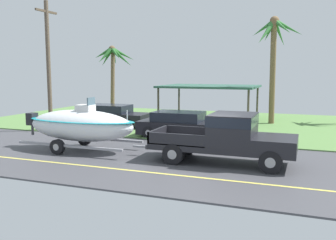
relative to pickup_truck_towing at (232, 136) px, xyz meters
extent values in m
cube|color=#424247|center=(-1.05, -0.47, -1.09)|extent=(36.00, 8.00, 0.06)
cube|color=#567F42|center=(-1.05, 10.53, -1.06)|extent=(36.00, 14.00, 0.11)
cube|color=#DBCC4C|center=(-1.05, -2.27, -1.05)|extent=(34.20, 0.12, 0.01)
cube|color=black|center=(-0.35, 0.00, -0.43)|extent=(5.42, 2.03, 0.22)
cube|color=black|center=(1.61, 0.00, -0.13)|extent=(1.52, 2.03, 0.38)
cube|color=black|center=(0.03, 0.00, 0.27)|extent=(1.63, 2.03, 1.17)
cube|color=black|center=(0.03, 0.00, 0.63)|extent=(1.65, 2.05, 0.38)
cube|color=black|center=(-1.92, 0.00, -0.30)|extent=(2.28, 2.03, 0.04)
cube|color=black|center=(-1.92, 0.97, -0.09)|extent=(2.28, 0.08, 0.45)
cube|color=black|center=(-1.92, -0.97, -0.09)|extent=(2.28, 0.08, 0.45)
cube|color=black|center=(-3.02, 0.00, -0.09)|extent=(0.08, 2.03, 0.45)
cube|color=#333338|center=(-3.12, 0.00, -0.49)|extent=(0.12, 1.82, 0.16)
sphere|color=#B2B2B7|center=(-3.24, 0.00, -0.44)|extent=(0.10, 0.10, 0.10)
cylinder|color=black|center=(1.53, 0.90, -0.66)|extent=(0.80, 0.28, 0.80)
cylinder|color=#9E9EA3|center=(1.53, 0.90, -0.66)|extent=(0.36, 0.29, 0.36)
cylinder|color=black|center=(1.53, -0.90, -0.66)|extent=(0.80, 0.28, 0.80)
cylinder|color=#9E9EA3|center=(1.53, -0.90, -0.66)|extent=(0.36, 0.29, 0.36)
cylinder|color=black|center=(-2.03, 0.90, -0.66)|extent=(0.80, 0.28, 0.80)
cylinder|color=#9E9EA3|center=(-2.03, 0.90, -0.66)|extent=(0.36, 0.29, 0.36)
cylinder|color=black|center=(-2.03, -0.90, -0.66)|extent=(0.80, 0.28, 0.80)
cylinder|color=#9E9EA3|center=(-2.03, -0.90, -0.66)|extent=(0.36, 0.29, 0.36)
cube|color=gray|center=(-3.69, 0.00, -0.68)|extent=(0.90, 0.10, 0.08)
cube|color=gray|center=(-6.69, 0.96, -0.68)|extent=(5.11, 0.12, 0.10)
cube|color=gray|center=(-6.69, -0.96, -0.68)|extent=(5.11, 0.12, 0.10)
cylinder|color=black|center=(-7.21, 1.02, -0.74)|extent=(0.64, 0.22, 0.64)
cylinder|color=#9E9EA3|center=(-7.21, 1.02, -0.74)|extent=(0.29, 0.23, 0.29)
cylinder|color=black|center=(-7.21, -1.02, -0.74)|extent=(0.64, 0.22, 0.64)
cylinder|color=#9E9EA3|center=(-7.21, -1.02, -0.74)|extent=(0.29, 0.23, 0.29)
ellipsoid|color=silver|center=(-6.69, 0.00, 0.06)|extent=(5.08, 1.89, 1.38)
ellipsoid|color=teal|center=(-6.69, 0.00, 0.30)|extent=(5.18, 1.93, 0.12)
cube|color=silver|center=(-6.44, 0.00, 0.66)|extent=(0.70, 0.60, 0.65)
cube|color=slate|center=(-6.14, 0.00, 1.14)|extent=(0.06, 0.56, 0.36)
cube|color=black|center=(-9.35, 0.00, 0.24)|extent=(0.36, 0.44, 0.56)
cylinder|color=#4C4C51|center=(-9.35, 0.00, -0.14)|extent=(0.12, 0.12, 0.76)
cylinder|color=silver|center=(-4.41, 0.00, 0.59)|extent=(0.04, 0.04, 0.50)
cube|color=black|center=(-8.95, 6.84, -0.53)|extent=(4.77, 1.81, 0.70)
cube|color=black|center=(-9.19, 6.84, 0.07)|extent=(2.67, 1.67, 0.50)
cylinder|color=black|center=(-7.33, 7.66, -0.73)|extent=(0.66, 0.22, 0.66)
cylinder|color=#9E9EA3|center=(-7.33, 7.66, -0.73)|extent=(0.30, 0.23, 0.30)
cylinder|color=black|center=(-7.33, 6.02, -0.73)|extent=(0.66, 0.22, 0.66)
cylinder|color=#9E9EA3|center=(-7.33, 6.02, -0.73)|extent=(0.30, 0.23, 0.30)
cylinder|color=black|center=(-10.57, 7.66, -0.73)|extent=(0.66, 0.22, 0.66)
cylinder|color=#9E9EA3|center=(-10.57, 7.66, -0.73)|extent=(0.30, 0.23, 0.30)
cylinder|color=black|center=(-10.57, 6.02, -0.73)|extent=(0.66, 0.22, 0.66)
cylinder|color=#9E9EA3|center=(-10.57, 6.02, -0.73)|extent=(0.30, 0.23, 0.30)
cube|color=black|center=(-3.49, 4.55, -0.53)|extent=(4.60, 1.88, 0.70)
cube|color=black|center=(-3.72, 4.55, 0.07)|extent=(2.58, 1.73, 0.50)
cylinder|color=black|center=(-1.92, 5.41, -0.73)|extent=(0.66, 0.22, 0.66)
cylinder|color=#9E9EA3|center=(-1.92, 5.41, -0.73)|extent=(0.30, 0.23, 0.30)
cylinder|color=black|center=(-1.92, 3.70, -0.73)|extent=(0.66, 0.22, 0.66)
cylinder|color=#9E9EA3|center=(-1.92, 3.70, -0.73)|extent=(0.30, 0.23, 0.30)
cylinder|color=black|center=(-5.05, 5.41, -0.73)|extent=(0.66, 0.22, 0.66)
cylinder|color=#9E9EA3|center=(-5.05, 5.41, -0.73)|extent=(0.30, 0.23, 0.30)
cylinder|color=black|center=(-5.05, 3.70, -0.73)|extent=(0.66, 0.22, 0.66)
cylinder|color=#9E9EA3|center=(-5.05, 3.70, -0.73)|extent=(0.30, 0.23, 0.30)
cylinder|color=#4C4238|center=(-0.89, 14.27, 0.11)|extent=(0.14, 0.14, 2.34)
cylinder|color=#4C4238|center=(-0.89, 9.88, 0.11)|extent=(0.14, 0.14, 2.34)
cylinder|color=#4C4238|center=(-7.03, 14.27, 0.11)|extent=(0.14, 0.14, 2.34)
cylinder|color=#4C4238|center=(-7.03, 9.88, 0.11)|extent=(0.14, 0.14, 2.34)
cube|color=#2D5647|center=(-3.96, 12.07, 1.35)|extent=(6.64, 4.89, 0.14)
cylinder|color=brown|center=(-11.25, 11.11, 1.51)|extent=(0.30, 0.58, 5.15)
cone|color=#286028|center=(-10.42, 11.04, 3.44)|extent=(1.90, 0.52, 1.57)
cone|color=#286028|center=(-10.64, 11.72, 3.68)|extent=(1.53, 1.54, 1.10)
cone|color=#286028|center=(-11.39, 11.64, 3.53)|extent=(0.74, 1.44, 1.39)
cone|color=#286028|center=(-11.76, 11.25, 3.46)|extent=(1.34, 0.64, 1.46)
cone|color=#286028|center=(-11.86, 10.92, 3.75)|extent=(1.49, 0.77, 0.99)
cone|color=#286028|center=(-11.48, 10.54, 3.58)|extent=(0.93, 1.53, 1.32)
cone|color=#286028|center=(-10.67, 10.61, 3.69)|extent=(1.45, 1.32, 1.05)
sphere|color=brown|center=(-11.25, 11.11, 4.08)|extent=(0.48, 0.48, 0.48)
cylinder|color=brown|center=(0.40, 11.24, 2.28)|extent=(0.37, 0.87, 6.67)
cone|color=#387A38|center=(1.25, 11.14, 5.13)|extent=(1.89, 0.54, 1.24)
cone|color=#387A38|center=(0.69, 11.89, 4.85)|extent=(0.93, 1.62, 1.72)
cone|color=#387A38|center=(0.08, 11.62, 5.01)|extent=(1.08, 1.17, 1.41)
cone|color=#387A38|center=(-0.27, 11.27, 5.16)|extent=(1.54, 0.39, 1.16)
cone|color=#387A38|center=(0.01, 10.56, 4.87)|extent=(1.28, 1.82, 1.79)
cone|color=#387A38|center=(0.93, 10.59, 5.15)|extent=(1.39, 1.61, 1.19)
sphere|color=brown|center=(0.40, 11.24, 5.61)|extent=(0.59, 0.59, 0.59)
cylinder|color=brown|center=(-11.52, 4.09, 2.67)|extent=(0.24, 0.24, 7.46)
cube|color=brown|center=(-11.52, 4.09, 5.80)|extent=(0.10, 1.80, 0.12)
camera|label=1|loc=(2.66, -13.89, 2.46)|focal=39.96mm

